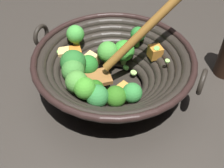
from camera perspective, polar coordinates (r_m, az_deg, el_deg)
name	(u,v)px	position (r m, az deg, el deg)	size (l,w,h in m)	color
ground_plane	(114,90)	(0.66, 0.36, -1.18)	(4.00, 4.00, 0.00)	#332D28
wok	(112,68)	(0.61, 0.07, 3.38)	(0.39, 0.35, 0.28)	black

